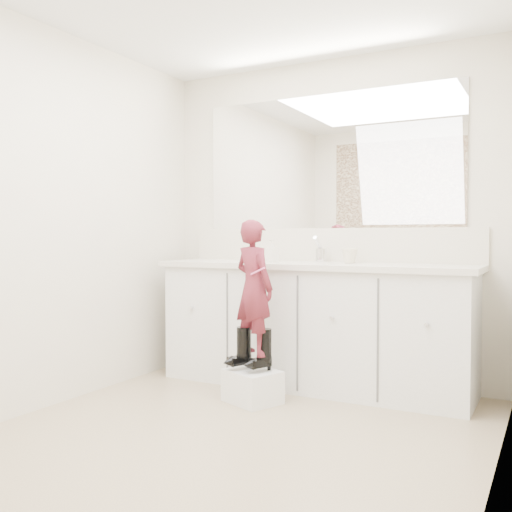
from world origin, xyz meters
The scene contains 16 objects.
floor centered at (0.00, 0.00, 0.00)m, with size 3.00×3.00×0.00m, color #8B705B.
wall_back centered at (0.00, 1.50, 1.20)m, with size 2.60×2.60×0.00m, color beige.
wall_left centered at (-1.30, 0.00, 1.20)m, with size 3.00×3.00×0.00m, color beige.
wall_right centered at (1.30, 0.00, 1.20)m, with size 3.00×3.00×0.00m, color beige.
vanity_cabinet centered at (0.00, 1.23, 0.42)m, with size 2.20×0.55×0.85m, color silver.
countertop centered at (0.00, 1.21, 0.87)m, with size 2.28×0.58×0.04m, color beige.
backsplash centered at (0.00, 1.49, 1.02)m, with size 2.28×0.03×0.25m, color beige.
mirror centered at (0.00, 1.49, 1.64)m, with size 2.00×0.02×1.00m, color white.
faucet centered at (0.00, 1.38, 0.94)m, with size 0.08×0.08×0.10m, color silver.
cup centered at (0.25, 1.29, 0.94)m, with size 0.11×0.11×0.10m, color beige.
soap_bottle centered at (-0.31, 1.19, 0.97)m, with size 0.07×0.08×0.16m, color silver.
step_stool centered at (-0.20, 0.68, 0.10)m, with size 0.33×0.27×0.21m, color white.
boot_left centered at (-0.27, 0.70, 0.35)m, with size 0.10×0.18×0.27m, color black, non-canonical shape.
boot_right centered at (-0.12, 0.70, 0.35)m, with size 0.10×0.18×0.27m, color black, non-canonical shape.
toddler centered at (-0.20, 0.70, 0.75)m, with size 0.32×0.21×0.88m, color #9C3042.
toothbrush centered at (-0.13, 0.62, 0.86)m, with size 0.01×0.01×0.14m, color pink.
Camera 1 is at (1.54, -2.55, 1.08)m, focal length 40.00 mm.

